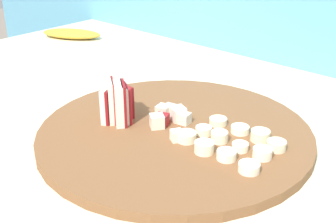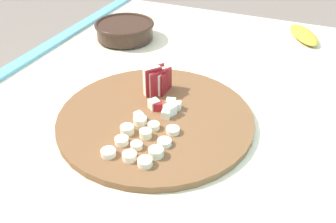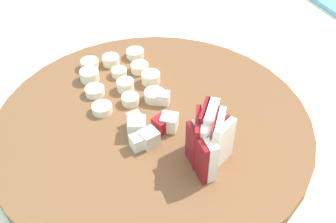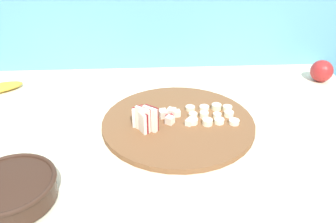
# 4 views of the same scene
# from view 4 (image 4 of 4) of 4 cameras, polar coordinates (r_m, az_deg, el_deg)

# --- Properties ---
(tile_backsplash) EXTENTS (2.40, 0.04, 1.37)m
(tile_backsplash) POSITION_cam_4_polar(r_m,az_deg,el_deg) (1.38, -2.10, 0.22)
(tile_backsplash) COLOR #5BA3C1
(tile_backsplash) RESTS_ON ground
(cutting_board) EXTENTS (0.41, 0.41, 0.02)m
(cutting_board) POSITION_cam_4_polar(r_m,az_deg,el_deg) (0.91, 1.75, -1.93)
(cutting_board) COLOR brown
(cutting_board) RESTS_ON tiled_countertop
(apple_wedge_fan) EXTENTS (0.07, 0.05, 0.07)m
(apple_wedge_fan) POSITION_cam_4_polar(r_m,az_deg,el_deg) (0.86, -3.85, -1.22)
(apple_wedge_fan) COLOR maroon
(apple_wedge_fan) RESTS_ON cutting_board
(apple_dice_pile) EXTENTS (0.09, 0.08, 0.02)m
(apple_dice_pile) POSITION_cam_4_polar(r_m,az_deg,el_deg) (0.91, 0.47, -0.72)
(apple_dice_pile) COLOR white
(apple_dice_pile) RESTS_ON cutting_board
(banana_slice_rows) EXTENTS (0.14, 0.11, 0.02)m
(banana_slice_rows) POSITION_cam_4_polar(r_m,az_deg,el_deg) (0.93, 7.50, -0.52)
(banana_slice_rows) COLOR #F4EAC6
(banana_slice_rows) RESTS_ON cutting_board
(ceramic_bowl) EXTENTS (0.18, 0.18, 0.05)m
(ceramic_bowl) POSITION_cam_4_polar(r_m,az_deg,el_deg) (0.73, -25.39, -12.01)
(ceramic_bowl) COLOR #382319
(ceramic_bowl) RESTS_ON tiled_countertop
(whole_apple) EXTENTS (0.08, 0.08, 0.08)m
(whole_apple) POSITION_cam_4_polar(r_m,az_deg,el_deg) (1.27, 24.90, 6.34)
(whole_apple) COLOR #A32323
(whole_apple) RESTS_ON tiled_countertop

